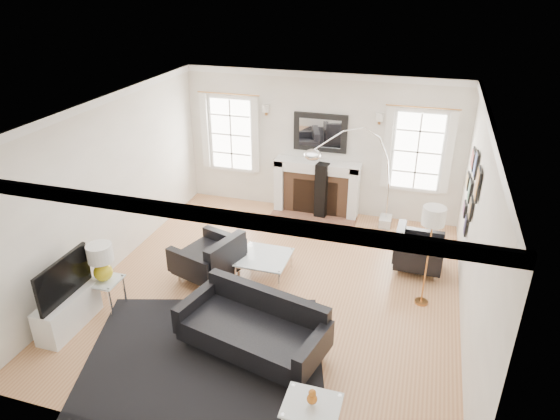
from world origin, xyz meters
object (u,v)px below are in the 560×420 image
(armchair_left, at_px, (211,259))
(gourd_lamp, at_px, (101,260))
(coffee_table, at_px, (264,258))
(armchair_right, at_px, (416,252))
(sofa, at_px, (255,328))
(fireplace, at_px, (316,189))
(arc_floor_lamp, at_px, (352,177))

(armchair_left, height_order, gourd_lamp, gourd_lamp)
(armchair_left, relative_size, coffee_table, 1.48)
(armchair_left, distance_m, coffee_table, 0.84)
(armchair_right, relative_size, coffee_table, 1.09)
(sofa, distance_m, coffee_table, 1.75)
(armchair_right, height_order, gourd_lamp, gourd_lamp)
(fireplace, height_order, gourd_lamp, fireplace)
(sofa, distance_m, arc_floor_lamp, 3.65)
(armchair_left, bearing_deg, gourd_lamp, -135.25)
(armchair_right, bearing_deg, arc_floor_lamp, 144.30)
(sofa, bearing_deg, gourd_lamp, 174.53)
(fireplace, bearing_deg, sofa, -87.81)
(armchair_left, xyz_separation_m, arc_floor_lamp, (1.85, 2.14, 0.79))
(armchair_right, distance_m, gourd_lamp, 4.89)
(arc_floor_lamp, bearing_deg, sofa, -100.27)
(fireplace, distance_m, gourd_lamp, 4.53)
(coffee_table, distance_m, gourd_lamp, 2.46)
(armchair_left, xyz_separation_m, coffee_table, (0.77, 0.33, -0.04))
(fireplace, relative_size, sofa, 0.83)
(coffee_table, distance_m, arc_floor_lamp, 2.26)
(fireplace, bearing_deg, coffee_table, -96.39)
(arc_floor_lamp, bearing_deg, coffee_table, -120.61)
(armchair_right, distance_m, arc_floor_lamp, 1.74)
(armchair_left, xyz_separation_m, gourd_lamp, (-1.15, -1.14, 0.44))
(arc_floor_lamp, bearing_deg, gourd_lamp, -132.41)
(coffee_table, bearing_deg, armchair_right, 21.74)
(gourd_lamp, bearing_deg, armchair_left, 44.75)
(gourd_lamp, bearing_deg, arc_floor_lamp, 47.59)
(sofa, height_order, armchair_right, sofa)
(armchair_left, relative_size, gourd_lamp, 2.05)
(coffee_table, height_order, arc_floor_lamp, arc_floor_lamp)
(gourd_lamp, height_order, arc_floor_lamp, arc_floor_lamp)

